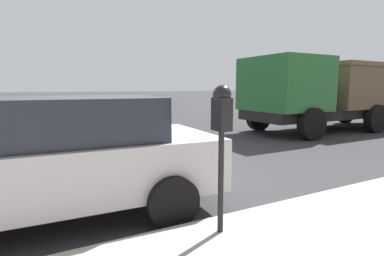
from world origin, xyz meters
TOP-DOWN VIEW (x-y plane):
  - ground_plane at (0.00, 0.00)m, footprint 220.00×220.00m
  - parking_meter at (-2.55, -0.36)m, footprint 0.21×0.19m
  - car_silver at (-1.01, 1.23)m, footprint 2.15×4.45m
  - dump_truck at (2.76, -9.09)m, footprint 2.89×7.66m

SIDE VIEW (x-z plane):
  - ground_plane at x=0.00m, z-range 0.00..0.00m
  - car_silver at x=-1.01m, z-range 0.04..1.59m
  - parking_meter at x=-2.55m, z-range 0.55..2.12m
  - dump_truck at x=2.76m, z-range 0.18..2.88m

